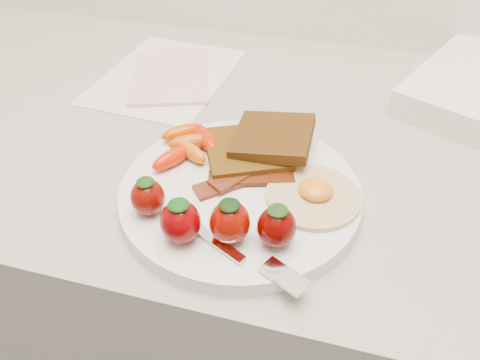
# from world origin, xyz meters

# --- Properties ---
(counter) EXTENTS (2.00, 0.60, 0.90)m
(counter) POSITION_xyz_m (0.00, 1.70, 0.45)
(counter) COLOR gray
(counter) RESTS_ON ground
(plate) EXTENTS (0.27, 0.27, 0.02)m
(plate) POSITION_xyz_m (-0.02, 1.55, 0.91)
(plate) COLOR white
(plate) RESTS_ON counter
(toast_lower) EXTENTS (0.13, 0.13, 0.01)m
(toast_lower) POSITION_xyz_m (-0.03, 1.61, 0.93)
(toast_lower) COLOR #321E06
(toast_lower) RESTS_ON plate
(toast_upper) EXTENTS (0.09, 0.09, 0.02)m
(toast_upper) POSITION_xyz_m (0.00, 1.63, 0.94)
(toast_upper) COLOR black
(toast_upper) RESTS_ON toast_lower
(fried_egg) EXTENTS (0.14, 0.14, 0.02)m
(fried_egg) POSITION_xyz_m (0.06, 1.56, 0.92)
(fried_egg) COLOR beige
(fried_egg) RESTS_ON plate
(bacon_strips) EXTENTS (0.11, 0.11, 0.01)m
(bacon_strips) POSITION_xyz_m (-0.02, 1.57, 0.92)
(bacon_strips) COLOR #46130E
(bacon_strips) RESTS_ON plate
(baby_carrots) EXTENTS (0.09, 0.11, 0.02)m
(baby_carrots) POSITION_xyz_m (-0.10, 1.60, 0.93)
(baby_carrots) COLOR #BE4D08
(baby_carrots) RESTS_ON plate
(strawberries) EXTENTS (0.17, 0.06, 0.05)m
(strawberries) POSITION_xyz_m (-0.03, 1.48, 0.94)
(strawberries) COLOR #640802
(strawberries) RESTS_ON plate
(fork) EXTENTS (0.17, 0.08, 0.00)m
(fork) POSITION_xyz_m (0.00, 1.46, 0.92)
(fork) COLOR silver
(fork) RESTS_ON plate
(paper_sheet) EXTENTS (0.21, 0.27, 0.00)m
(paper_sheet) POSITION_xyz_m (-0.21, 1.80, 0.90)
(paper_sheet) COLOR silver
(paper_sheet) RESTS_ON counter
(notepad) EXTENTS (0.17, 0.20, 0.01)m
(notepad) POSITION_xyz_m (-0.20, 1.80, 0.91)
(notepad) COLOR beige
(notepad) RESTS_ON paper_sheet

